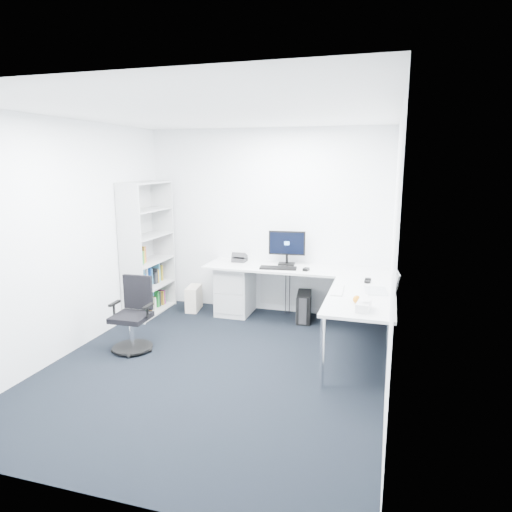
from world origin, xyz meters
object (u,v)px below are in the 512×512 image
(bookshelf, at_px, (147,249))
(laptop, at_px, (376,281))
(l_desk, at_px, (292,301))
(task_chair, at_px, (131,315))
(monitor, at_px, (287,247))

(bookshelf, distance_m, laptop, 3.33)
(l_desk, height_order, laptop, laptop)
(bookshelf, relative_size, task_chair, 2.21)
(monitor, height_order, laptop, monitor)
(task_chair, height_order, laptop, laptop)
(l_desk, bearing_deg, laptop, -28.34)
(bookshelf, bearing_deg, monitor, 12.62)
(bookshelf, bearing_deg, laptop, -11.07)
(bookshelf, height_order, laptop, bookshelf)
(bookshelf, bearing_deg, task_chair, -69.15)
(task_chair, relative_size, monitor, 1.69)
(monitor, bearing_deg, l_desk, -74.53)
(l_desk, xyz_separation_m, bookshelf, (-2.17, 0.05, 0.59))
(l_desk, relative_size, monitor, 5.04)
(monitor, bearing_deg, bookshelf, -172.99)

